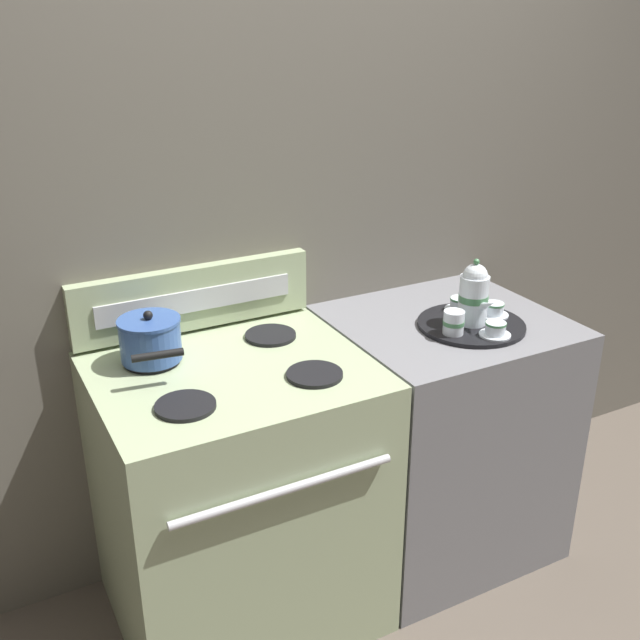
{
  "coord_description": "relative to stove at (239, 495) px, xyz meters",
  "views": [
    {
      "loc": [
        -1.05,
        -1.84,
        1.88
      ],
      "look_at": [
        -0.06,
        0.04,
        0.97
      ],
      "focal_mm": 42.0,
      "sensor_mm": 36.0,
      "label": 1
    }
  ],
  "objects": [
    {
      "name": "ground_plane",
      "position": [
        0.37,
        0.0,
        -0.45
      ],
      "size": [
        6.0,
        6.0,
        0.0
      ],
      "primitive_type": "plane",
      "color": "brown"
    },
    {
      "name": "wall_back",
      "position": [
        0.37,
        0.36,
        0.65
      ],
      "size": [
        6.0,
        0.05,
        2.2
      ],
      "color": "#666056",
      "rests_on": "ground"
    },
    {
      "name": "stove",
      "position": [
        0.0,
        0.0,
        0.0
      ],
      "size": [
        0.8,
        0.71,
        0.9
      ],
      "color": "#9EAD84",
      "rests_on": "ground"
    },
    {
      "name": "control_panel",
      "position": [
        0.0,
        0.31,
        0.56
      ],
      "size": [
        0.78,
        0.05,
        0.2
      ],
      "color": "#9EAD84",
      "rests_on": "stove"
    },
    {
      "name": "side_counter",
      "position": [
        0.78,
        0.0,
        -0.0
      ],
      "size": [
        0.74,
        0.68,
        0.89
      ],
      "color": "slate",
      "rests_on": "ground"
    },
    {
      "name": "saucepan",
      "position": [
        -0.19,
        0.15,
        0.52
      ],
      "size": [
        0.19,
        0.27,
        0.15
      ],
      "color": "#335193",
      "rests_on": "stove"
    },
    {
      "name": "serving_tray",
      "position": [
        0.81,
        -0.08,
        0.45
      ],
      "size": [
        0.35,
        0.35,
        0.01
      ],
      "color": "black",
      "rests_on": "side_counter"
    },
    {
      "name": "teapot",
      "position": [
        0.81,
        -0.08,
        0.56
      ],
      "size": [
        0.1,
        0.16,
        0.22
      ],
      "color": "silver",
      "rests_on": "serving_tray"
    },
    {
      "name": "teacup_left",
      "position": [
        0.91,
        -0.07,
        0.48
      ],
      "size": [
        0.1,
        0.1,
        0.05
      ],
      "color": "silver",
      "rests_on": "serving_tray"
    },
    {
      "name": "teacup_right",
      "position": [
        0.81,
        -0.2,
        0.48
      ],
      "size": [
        0.1,
        0.1,
        0.05
      ],
      "color": "silver",
      "rests_on": "serving_tray"
    },
    {
      "name": "teacup_front",
      "position": [
        0.84,
        0.02,
        0.48
      ],
      "size": [
        0.1,
        0.1,
        0.05
      ],
      "color": "silver",
      "rests_on": "serving_tray"
    },
    {
      "name": "creamer_jug",
      "position": [
        0.7,
        -0.12,
        0.5
      ],
      "size": [
        0.07,
        0.07,
        0.08
      ],
      "color": "silver",
      "rests_on": "serving_tray"
    }
  ]
}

